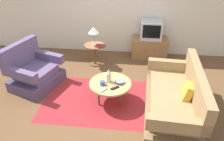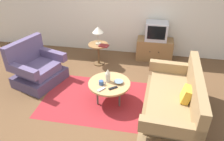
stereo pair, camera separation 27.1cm
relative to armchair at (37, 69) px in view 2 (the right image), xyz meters
name	(u,v)px [view 2 (the right image)]	position (x,y,z in m)	size (l,w,h in m)	color
ground_plane	(105,100)	(1.59, -0.38, -0.31)	(16.00, 16.00, 0.00)	brown
back_wall	(123,3)	(1.59, 1.90, 1.04)	(9.00, 0.12, 2.70)	beige
area_rug	(109,101)	(1.69, -0.39, -0.31)	(2.63, 1.50, 0.00)	maroon
armchair	(37,69)	(0.00, 0.00, 0.00)	(1.08, 1.17, 0.94)	#4B3E5C
couch	(173,103)	(2.86, -0.61, -0.02)	(0.98, 1.88, 0.90)	brown
coffee_table	(109,84)	(1.69, -0.39, 0.09)	(0.79, 0.79, 0.43)	tan
side_table	(98,50)	(1.13, 1.02, 0.09)	(0.49, 0.49, 0.55)	olive
tv_stand	(154,49)	(2.50, 1.57, -0.03)	(0.91, 0.47, 0.55)	olive
television	(156,31)	(2.50, 1.57, 0.47)	(0.54, 0.43, 0.46)	#B7B7BC
table_lamp	(98,30)	(1.13, 1.03, 0.59)	(0.26, 0.26, 0.43)	#9E937A
vase	(108,76)	(1.65, -0.36, 0.25)	(0.09, 0.09, 0.27)	beige
mug	(101,83)	(1.56, -0.48, 0.16)	(0.13, 0.09, 0.08)	#335184
bowl	(119,82)	(1.86, -0.37, 0.14)	(0.17, 0.17, 0.04)	slate
tv_remote_dark	(113,88)	(1.79, -0.56, 0.13)	(0.16, 0.14, 0.02)	black
tv_remote_silver	(101,89)	(1.59, -0.64, 0.13)	(0.14, 0.16, 0.02)	#B2B2B7
book	(104,46)	(1.29, 0.92, 0.26)	(0.24, 0.18, 0.03)	maroon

